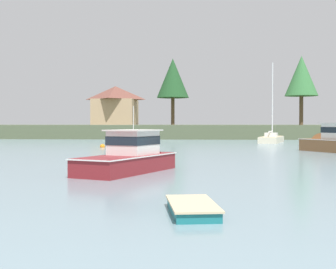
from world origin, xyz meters
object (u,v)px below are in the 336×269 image
object	(u,v)px
sailboat_cream	(271,141)
cruiser_wood	(336,145)
mooring_buoy_orange	(102,146)
dinghy_teal	(192,210)
cruiser_maroon	(135,162)

from	to	relation	value
sailboat_cream	cruiser_wood	xyz separation A→B (m)	(2.44, -18.12, 0.31)
mooring_buoy_orange	sailboat_cream	bearing A→B (deg)	35.60
sailboat_cream	cruiser_wood	bearing A→B (deg)	-82.35
sailboat_cream	mooring_buoy_orange	distance (m)	21.63
sailboat_cream	dinghy_teal	distance (m)	45.27
cruiser_wood	mooring_buoy_orange	xyz separation A→B (m)	(-20.02, 5.53, -0.45)
cruiser_wood	cruiser_maroon	bearing A→B (deg)	-130.31
sailboat_cream	mooring_buoy_orange	size ratio (longest dim) A/B	19.18
cruiser_maroon	cruiser_wood	distance (m)	21.25
sailboat_cream	cruiser_maroon	distance (m)	36.14
sailboat_cream	dinghy_teal	world-z (taller)	sailboat_cream
dinghy_teal	mooring_buoy_orange	size ratio (longest dim) A/B	5.15
cruiser_maroon	dinghy_teal	distance (m)	10.56
sailboat_cream	dinghy_teal	xyz separation A→B (m)	(-8.42, -44.48, -0.11)
sailboat_cream	cruiser_maroon	size ratio (longest dim) A/B	1.42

